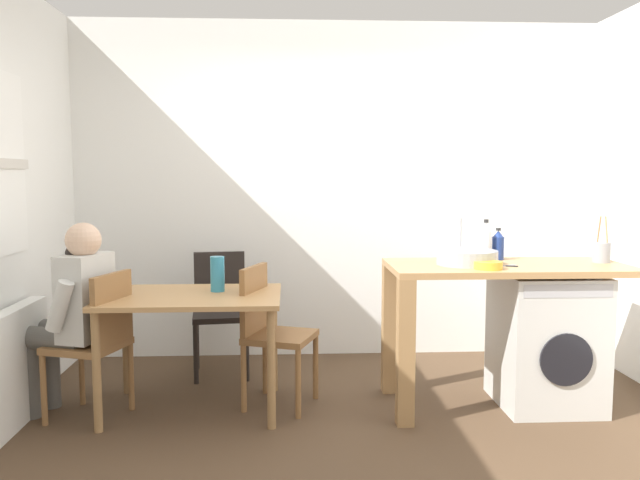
# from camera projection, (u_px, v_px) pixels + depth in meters

# --- Properties ---
(ground_plane) EXTENTS (5.46, 5.46, 0.00)m
(ground_plane) POSITION_uv_depth(u_px,v_px,m) (360.00, 438.00, 3.58)
(ground_plane) COLOR #4C3826
(wall_back) EXTENTS (4.60, 0.10, 2.70)m
(wall_back) POSITION_uv_depth(u_px,v_px,m) (337.00, 191.00, 5.18)
(wall_back) COLOR white
(wall_back) RESTS_ON ground_plane
(radiator) EXTENTS (0.10, 0.80, 0.70)m
(radiator) POSITION_uv_depth(u_px,v_px,m) (15.00, 367.00, 3.74)
(radiator) COLOR white
(radiator) RESTS_ON ground_plane
(dining_table) EXTENTS (1.10, 0.76, 0.74)m
(dining_table) POSITION_uv_depth(u_px,v_px,m) (192.00, 310.00, 3.95)
(dining_table) COLOR tan
(dining_table) RESTS_ON ground_plane
(chair_person_seat) EXTENTS (0.50, 0.50, 0.90)m
(chair_person_seat) POSITION_uv_depth(u_px,v_px,m) (98.00, 337.00, 3.81)
(chair_person_seat) COLOR olive
(chair_person_seat) RESTS_ON ground_plane
(chair_opposite) EXTENTS (0.51, 0.51, 0.90)m
(chair_opposite) POSITION_uv_depth(u_px,v_px,m) (270.00, 327.00, 4.06)
(chair_opposite) COLOR olive
(chair_opposite) RESTS_ON ground_plane
(chair_spare_by_wall) EXTENTS (0.45, 0.45, 0.90)m
(chair_spare_by_wall) POSITION_uv_depth(u_px,v_px,m) (220.00, 305.00, 4.74)
(chair_spare_by_wall) COLOR black
(chair_spare_by_wall) RESTS_ON ground_plane
(seated_person) EXTENTS (0.56, 0.54, 1.20)m
(seated_person) POSITION_uv_depth(u_px,v_px,m) (74.00, 309.00, 3.84)
(seated_person) COLOR #595651
(seated_person) RESTS_ON ground_plane
(kitchen_counter) EXTENTS (1.50, 0.68, 0.92)m
(kitchen_counter) POSITION_uv_depth(u_px,v_px,m) (474.00, 289.00, 4.00)
(kitchen_counter) COLOR tan
(kitchen_counter) RESTS_ON ground_plane
(washing_machine) EXTENTS (0.60, 0.61, 0.86)m
(washing_machine) POSITION_uv_depth(u_px,v_px,m) (546.00, 339.00, 4.06)
(washing_machine) COLOR silver
(washing_machine) RESTS_ON ground_plane
(sink_basin) EXTENTS (0.38, 0.38, 0.09)m
(sink_basin) POSITION_uv_depth(u_px,v_px,m) (467.00, 257.00, 3.98)
(sink_basin) COLOR #9EA0A5
(sink_basin) RESTS_ON kitchen_counter
(tap) EXTENTS (0.02, 0.02, 0.28)m
(tap) POSITION_uv_depth(u_px,v_px,m) (460.00, 239.00, 4.15)
(tap) COLOR #B2B2B7
(tap) RESTS_ON kitchen_counter
(bottle_tall_green) EXTENTS (0.08, 0.08, 0.27)m
(bottle_tall_green) POSITION_uv_depth(u_px,v_px,m) (486.00, 242.00, 4.16)
(bottle_tall_green) COLOR silver
(bottle_tall_green) RESTS_ON kitchen_counter
(bottle_squat_brown) EXTENTS (0.08, 0.08, 0.21)m
(bottle_squat_brown) POSITION_uv_depth(u_px,v_px,m) (498.00, 245.00, 4.20)
(bottle_squat_brown) COLOR navy
(bottle_squat_brown) RESTS_ON kitchen_counter
(mixing_bowl) EXTENTS (0.17, 0.17, 0.05)m
(mixing_bowl) POSITION_uv_depth(u_px,v_px,m) (488.00, 265.00, 3.79)
(mixing_bowl) COLOR gold
(mixing_bowl) RESTS_ON kitchen_counter
(utensil_crock) EXTENTS (0.11, 0.11, 0.30)m
(utensil_crock) POSITION_uv_depth(u_px,v_px,m) (602.00, 252.00, 4.07)
(utensil_crock) COLOR gray
(utensil_crock) RESTS_ON kitchen_counter
(vase) EXTENTS (0.09, 0.09, 0.22)m
(vase) POSITION_uv_depth(u_px,v_px,m) (217.00, 274.00, 4.04)
(vase) COLOR teal
(vase) RESTS_ON dining_table
(scissors) EXTENTS (0.15, 0.06, 0.01)m
(scissors) POSITION_uv_depth(u_px,v_px,m) (505.00, 266.00, 3.90)
(scissors) COLOR #B2B2B7
(scissors) RESTS_ON kitchen_counter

